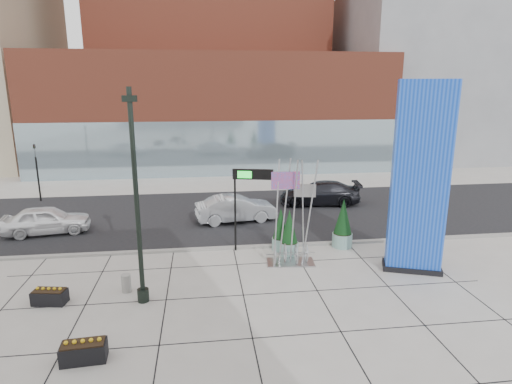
{
  "coord_description": "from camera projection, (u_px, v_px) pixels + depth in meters",
  "views": [
    {
      "loc": [
        -0.48,
        -16.33,
        8.04
      ],
      "look_at": [
        1.89,
        2.0,
        3.44
      ],
      "focal_mm": 30.0,
      "sensor_mm": 36.0,
      "label": 1
    }
  ],
  "objects": [
    {
      "name": "curb_edge",
      "position": [
        214.0,
        249.0,
        21.56
      ],
      "size": [
        80.0,
        0.3,
        0.12
      ],
      "primitive_type": "cube",
      "color": "gray",
      "rests_on": "ground"
    },
    {
      "name": "building_grey_parking",
      "position": [
        429.0,
        77.0,
        49.58
      ],
      "size": [
        20.0,
        18.0,
        18.0
      ],
      "primitive_type": "cube",
      "color": "slate",
      "rests_on": "ground"
    },
    {
      "name": "overhead_street_sign",
      "position": [
        249.0,
        181.0,
        20.74
      ],
      "size": [
        1.95,
        0.61,
        4.16
      ],
      "rotation": [
        0.0,
        0.0,
        -0.23
      ],
      "color": "black",
      "rests_on": "ground"
    },
    {
      "name": "street_asphalt",
      "position": [
        211.0,
        215.0,
        27.34
      ],
      "size": [
        80.0,
        12.0,
        0.02
      ],
      "primitive_type": "cube",
      "color": "black",
      "rests_on": "ground"
    },
    {
      "name": "box_planter_north",
      "position": [
        50.0,
        296.0,
        16.17
      ],
      "size": [
        1.31,
        0.81,
        0.67
      ],
      "rotation": [
        0.0,
        0.0,
        -0.17
      ],
      "color": "black",
      "rests_on": "ground"
    },
    {
      "name": "ground",
      "position": [
        217.0,
        285.0,
        17.72
      ],
      "size": [
        160.0,
        160.0,
        0.0
      ],
      "primitive_type": "plane",
      "color": "#9E9991",
      "rests_on": "ground"
    },
    {
      "name": "tower_podium",
      "position": [
        215.0,
        112.0,
        42.5
      ],
      "size": [
        34.0,
        10.0,
        11.0
      ],
      "primitive_type": "cube",
      "color": "brown",
      "rests_on": "ground"
    },
    {
      "name": "lamp_post",
      "position": [
        138.0,
        220.0,
        15.63
      ],
      "size": [
        0.51,
        0.44,
        8.02
      ],
      "rotation": [
        0.0,
        0.0,
        0.03
      ],
      "color": "black",
      "rests_on": "ground"
    },
    {
      "name": "traffic_signal",
      "position": [
        37.0,
        170.0,
        30.1
      ],
      "size": [
        0.15,
        0.18,
        4.1
      ],
      "color": "black",
      "rests_on": "ground"
    },
    {
      "name": "round_planter_west",
      "position": [
        281.0,
        230.0,
        21.35
      ],
      "size": [
        0.87,
        0.87,
        2.18
      ],
      "color": "#80ACA4",
      "rests_on": "ground"
    },
    {
      "name": "concrete_bollard",
      "position": [
        126.0,
        283.0,
        17.09
      ],
      "size": [
        0.38,
        0.38,
        0.74
      ],
      "primitive_type": "cylinder",
      "color": "gray",
      "rests_on": "ground"
    },
    {
      "name": "blue_pylon",
      "position": [
        419.0,
        183.0,
        18.28
      ],
      "size": [
        2.72,
        1.91,
        8.31
      ],
      "rotation": [
        0.0,
        0.0,
        -0.35
      ],
      "color": "#0C3DC1",
      "rests_on": "ground"
    },
    {
      "name": "public_art_sculpture",
      "position": [
        291.0,
        237.0,
        19.63
      ],
      "size": [
        2.27,
        1.29,
        4.94
      ],
      "rotation": [
        0.0,
        0.0,
        -0.1
      ],
      "color": "#ABADB0",
      "rests_on": "ground"
    },
    {
      "name": "car_silver_mid",
      "position": [
        236.0,
        209.0,
        25.9
      ],
      "size": [
        5.03,
        2.38,
        1.59
      ],
      "primitive_type": "imported",
      "rotation": [
        0.0,
        0.0,
        1.72
      ],
      "color": "#B9BCC1",
      "rests_on": "ground"
    },
    {
      "name": "car_white_west",
      "position": [
        47.0,
        220.0,
        23.77
      ],
      "size": [
        4.78,
        2.51,
        1.55
      ],
      "primitive_type": "imported",
      "rotation": [
        0.0,
        0.0,
        1.72
      ],
      "color": "white",
      "rests_on": "ground"
    },
    {
      "name": "tower_glass_front",
      "position": [
        218.0,
        149.0,
        38.61
      ],
      "size": [
        34.0,
        0.6,
        5.0
      ],
      "primitive_type": "cube",
      "color": "#8CA5B2",
      "rests_on": "ground"
    },
    {
      "name": "box_planter_south",
      "position": [
        84.0,
        351.0,
        12.79
      ],
      "size": [
        1.36,
        0.75,
        0.72
      ],
      "rotation": [
        0.0,
        0.0,
        0.07
      ],
      "color": "black",
      "rests_on": "ground"
    },
    {
      "name": "car_dark_east",
      "position": [
        320.0,
        193.0,
        29.64
      ],
      "size": [
        5.73,
        2.92,
        1.59
      ],
      "primitive_type": "imported",
      "rotation": [
        0.0,
        0.0,
        -1.7
      ],
      "color": "black",
      "rests_on": "ground"
    },
    {
      "name": "round_planter_east",
      "position": [
        343.0,
        224.0,
        21.71
      ],
      "size": [
        1.02,
        1.02,
        2.54
      ],
      "color": "#80ACA4",
      "rests_on": "ground"
    },
    {
      "name": "round_planter_mid",
      "position": [
        289.0,
        234.0,
        20.69
      ],
      "size": [
        0.91,
        0.91,
        2.29
      ],
      "color": "#80ACA4",
      "rests_on": "ground"
    }
  ]
}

